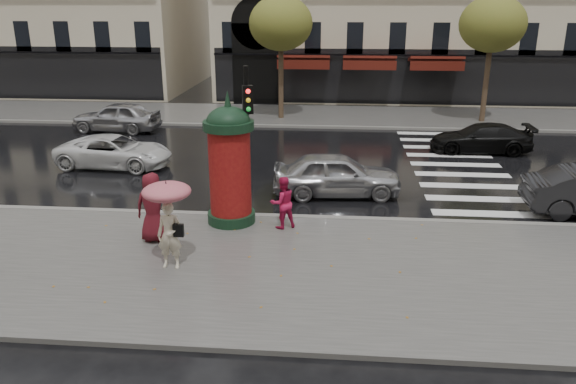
# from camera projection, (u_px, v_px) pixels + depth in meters

# --- Properties ---
(ground) EXTENTS (160.00, 160.00, 0.00)m
(ground) POSITION_uv_depth(u_px,v_px,m) (290.00, 263.00, 14.41)
(ground) COLOR black
(ground) RESTS_ON ground
(near_sidewalk) EXTENTS (90.00, 7.00, 0.12)m
(near_sidewalk) POSITION_uv_depth(u_px,v_px,m) (288.00, 270.00, 13.92)
(near_sidewalk) COLOR #474744
(near_sidewalk) RESTS_ON ground
(far_sidewalk) EXTENTS (90.00, 6.00, 0.12)m
(far_sidewalk) POSITION_uv_depth(u_px,v_px,m) (317.00, 116.00, 32.29)
(far_sidewalk) COLOR #474744
(far_sidewalk) RESTS_ON ground
(near_kerb) EXTENTS (90.00, 0.25, 0.14)m
(near_kerb) POSITION_uv_depth(u_px,v_px,m) (298.00, 217.00, 17.21)
(near_kerb) COLOR slate
(near_kerb) RESTS_ON ground
(far_kerb) EXTENTS (90.00, 0.25, 0.14)m
(far_kerb) POSITION_uv_depth(u_px,v_px,m) (315.00, 127.00, 29.46)
(far_kerb) COLOR slate
(far_kerb) RESTS_ON ground
(zebra_crossing) EXTENTS (3.60, 11.75, 0.01)m
(zebra_crossing) POSITION_uv_depth(u_px,v_px,m) (455.00, 164.00, 22.96)
(zebra_crossing) COLOR silver
(zebra_crossing) RESTS_ON ground
(tree_far_left) EXTENTS (3.40, 3.40, 6.64)m
(tree_far_left) POSITION_uv_depth(u_px,v_px,m) (281.00, 24.00, 29.84)
(tree_far_left) COLOR #38281C
(tree_far_left) RESTS_ON ground
(tree_far_right) EXTENTS (3.40, 3.40, 6.64)m
(tree_far_right) POSITION_uv_depth(u_px,v_px,m) (493.00, 25.00, 28.95)
(tree_far_right) COLOR #38281C
(tree_far_right) RESTS_ON ground
(woman_umbrella) EXTENTS (1.17, 1.17, 2.25)m
(woman_umbrella) POSITION_uv_depth(u_px,v_px,m) (168.00, 211.00, 13.46)
(woman_umbrella) COLOR beige
(woman_umbrella) RESTS_ON near_sidewalk
(woman_red) EXTENTS (0.93, 0.86, 1.54)m
(woman_red) POSITION_uv_depth(u_px,v_px,m) (283.00, 202.00, 16.09)
(woman_red) COLOR #BD1746
(woman_red) RESTS_ON near_sidewalk
(man_burgundy) EXTENTS (0.95, 0.63, 1.93)m
(man_burgundy) POSITION_uv_depth(u_px,v_px,m) (153.00, 207.00, 15.15)
(man_burgundy) COLOR #501018
(man_burgundy) RESTS_ON near_sidewalk
(morris_column) EXTENTS (1.45, 1.45, 3.91)m
(morris_column) POSITION_uv_depth(u_px,v_px,m) (230.00, 161.00, 16.18)
(morris_column) COLOR black
(morris_column) RESTS_ON near_sidewalk
(traffic_light) EXTENTS (0.33, 0.45, 4.53)m
(traffic_light) POSITION_uv_depth(u_px,v_px,m) (248.00, 129.00, 16.15)
(traffic_light) COLOR black
(traffic_light) RESTS_ON near_sidewalk
(car_silver) EXTENTS (4.50, 2.12, 1.49)m
(car_silver) POSITION_uv_depth(u_px,v_px,m) (337.00, 174.00, 19.17)
(car_silver) COLOR #ABABB0
(car_silver) RESTS_ON ground
(car_white) EXTENTS (4.68, 2.39, 1.26)m
(car_white) POSITION_uv_depth(u_px,v_px,m) (114.00, 151.00, 22.48)
(car_white) COLOR silver
(car_white) RESTS_ON ground
(car_black) EXTENTS (4.35, 1.82, 1.26)m
(car_black) POSITION_uv_depth(u_px,v_px,m) (481.00, 138.00, 24.66)
(car_black) COLOR black
(car_black) RESTS_ON ground
(car_far_silver) EXTENTS (4.53, 2.11, 1.50)m
(car_far_silver) POSITION_uv_depth(u_px,v_px,m) (116.00, 117.00, 28.51)
(car_far_silver) COLOR #9B9A9F
(car_far_silver) RESTS_ON ground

